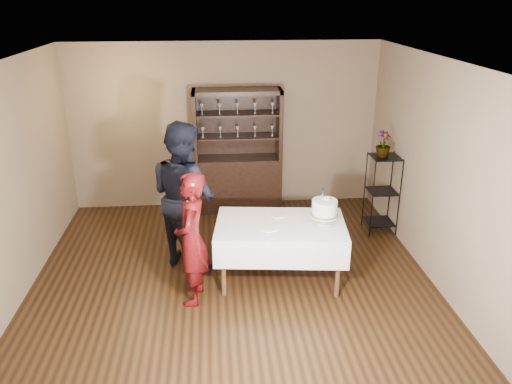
% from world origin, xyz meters
% --- Properties ---
extents(floor, '(5.00, 5.00, 0.00)m').
position_xyz_m(floor, '(0.00, 0.00, 0.00)').
color(floor, black).
rests_on(floor, ground).
extents(ceiling, '(5.00, 5.00, 0.00)m').
position_xyz_m(ceiling, '(0.00, 0.00, 2.70)').
color(ceiling, silver).
rests_on(ceiling, back_wall).
extents(back_wall, '(5.00, 0.02, 2.70)m').
position_xyz_m(back_wall, '(0.00, 2.50, 1.35)').
color(back_wall, '#745F4A').
rests_on(back_wall, floor).
extents(wall_left, '(0.02, 5.00, 2.70)m').
position_xyz_m(wall_left, '(-2.50, 0.00, 1.35)').
color(wall_left, '#745F4A').
rests_on(wall_left, floor).
extents(wall_right, '(0.02, 5.00, 2.70)m').
position_xyz_m(wall_right, '(2.50, 0.00, 1.35)').
color(wall_right, '#745F4A').
rests_on(wall_right, floor).
extents(china_hutch, '(1.40, 0.48, 2.00)m').
position_xyz_m(china_hutch, '(0.20, 2.25, 0.66)').
color(china_hutch, black).
rests_on(china_hutch, floor).
extents(plant_etagere, '(0.42, 0.42, 1.20)m').
position_xyz_m(plant_etagere, '(2.28, 1.20, 0.65)').
color(plant_etagere, black).
rests_on(plant_etagere, floor).
extents(cake_table, '(1.67, 1.13, 0.78)m').
position_xyz_m(cake_table, '(0.59, -0.05, 0.60)').
color(cake_table, silver).
rests_on(cake_table, floor).
extents(woman, '(0.45, 0.62, 1.59)m').
position_xyz_m(woman, '(-0.47, -0.40, 0.79)').
color(woman, '#37050C').
rests_on(woman, floor).
extents(man, '(1.17, 1.19, 1.94)m').
position_xyz_m(man, '(-0.59, 0.51, 0.97)').
color(man, black).
rests_on(man, floor).
extents(cake, '(0.36, 0.36, 0.47)m').
position_xyz_m(cake, '(1.11, -0.09, 0.97)').
color(cake, silver).
rests_on(cake, cake_table).
extents(plate_near, '(0.25, 0.25, 0.01)m').
position_xyz_m(plate_near, '(0.44, -0.18, 0.79)').
color(plate_near, silver).
rests_on(plate_near, cake_table).
extents(plate_far, '(0.21, 0.21, 0.01)m').
position_xyz_m(plate_far, '(0.59, 0.17, 0.79)').
color(plate_far, silver).
rests_on(plate_far, cake_table).
extents(potted_plant, '(0.28, 0.28, 0.37)m').
position_xyz_m(potted_plant, '(2.23, 1.20, 1.37)').
color(potted_plant, '#537336').
rests_on(potted_plant, plant_etagere).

